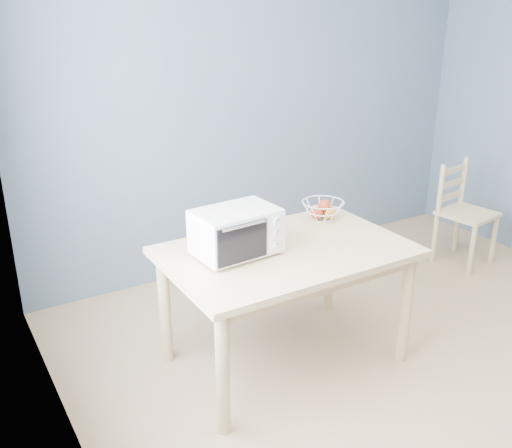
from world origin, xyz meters
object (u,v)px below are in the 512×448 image
toaster_oven (233,232)px  fruit_basket (323,210)px  dining_chair (463,215)px  dining_table (286,265)px

toaster_oven → fruit_basket: bearing=10.4°
toaster_oven → dining_chair: 2.46m
toaster_oven → fruit_basket: size_ratio=1.31×
toaster_oven → fruit_basket: (0.77, 0.20, -0.07)m
toaster_oven → fruit_basket: 0.80m
fruit_basket → dining_chair: fruit_basket is taller
dining_table → fruit_basket: 0.56m
dining_table → fruit_basket: (0.46, 0.27, 0.17)m
toaster_oven → dining_chair: size_ratio=0.56×
toaster_oven → dining_chair: bearing=4.8°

